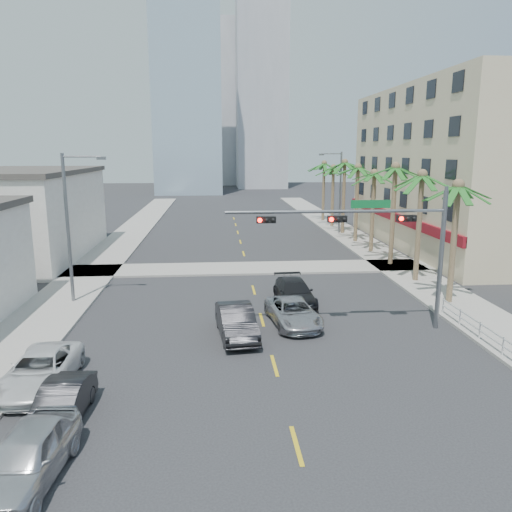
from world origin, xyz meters
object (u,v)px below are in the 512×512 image
at_px(car_parked_near, 27,456).
at_px(car_lane_center, 293,312).
at_px(traffic_signal_mast, 381,234).
at_px(car_parked_far, 40,370).
at_px(car_parked_mid, 62,403).
at_px(car_lane_left, 236,321).
at_px(car_lane_right, 294,292).

height_order(car_parked_near, car_lane_center, car_parked_near).
bearing_deg(traffic_signal_mast, car_parked_near, -140.84).
bearing_deg(car_parked_far, car_parked_mid, -58.43).
height_order(car_lane_left, car_lane_center, car_lane_left).
distance_m(car_parked_near, car_lane_center, 15.43).
bearing_deg(car_parked_far, car_parked_near, -74.00).
height_order(car_parked_mid, car_lane_left, car_lane_left).
relative_size(car_lane_left, car_lane_right, 0.96).
distance_m(car_parked_far, car_lane_right, 15.29).
bearing_deg(car_parked_near, car_lane_right, 62.80).
bearing_deg(car_lane_right, car_parked_mid, -131.26).
height_order(car_parked_near, car_lane_left, car_lane_left).
height_order(traffic_signal_mast, car_parked_far, traffic_signal_mast).
distance_m(traffic_signal_mast, car_parked_mid, 16.29).
bearing_deg(car_parked_near, car_lane_left, 64.68).
bearing_deg(car_lane_center, car_parked_far, -156.84).
relative_size(car_parked_near, car_parked_mid, 1.14).
bearing_deg(car_lane_left, car_lane_right, 47.90).
bearing_deg(car_lane_right, car_lane_left, -128.81).
height_order(car_parked_far, car_lane_left, car_lane_left).
xyz_separation_m(traffic_signal_mast, car_lane_right, (-3.55, 4.78, -4.33)).
height_order(traffic_signal_mast, car_lane_left, traffic_signal_mast).
relative_size(traffic_signal_mast, car_lane_center, 2.26).
relative_size(car_parked_mid, car_lane_center, 0.82).
height_order(car_parked_far, car_lane_center, car_parked_far).
distance_m(car_parked_near, car_lane_left, 12.42).
height_order(traffic_signal_mast, car_parked_near, traffic_signal_mast).
bearing_deg(car_lane_center, car_lane_right, 73.20).
relative_size(car_parked_near, car_lane_center, 0.93).
distance_m(traffic_signal_mast, car_parked_near, 18.04).
distance_m(car_parked_mid, car_lane_right, 16.12).
xyz_separation_m(car_parked_near, car_parked_mid, (-0.00, 3.22, -0.12)).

